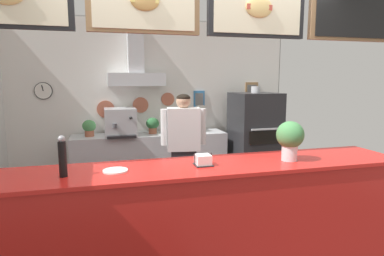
# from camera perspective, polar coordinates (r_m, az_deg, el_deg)

# --- Properties ---
(back_wall_assembly) EXTENTS (4.56, 2.92, 2.71)m
(back_wall_assembly) POSITION_cam_1_polar(r_m,az_deg,el_deg) (5.34, -6.59, 5.02)
(back_wall_assembly) COLOR gray
(back_wall_assembly) RESTS_ON ground_plane
(service_counter) EXTENTS (3.42, 0.65, 1.07)m
(service_counter) POSITION_cam_1_polar(r_m,az_deg,el_deg) (2.89, 2.71, -16.66)
(service_counter) COLOR red
(service_counter) RESTS_ON ground_plane
(back_prep_counter) EXTENTS (2.36, 0.54, 0.92)m
(back_prep_counter) POSITION_cam_1_polar(r_m,az_deg,el_deg) (5.26, -7.15, -6.03)
(back_prep_counter) COLOR silver
(back_prep_counter) RESTS_ON ground_plane
(pizza_oven) EXTENTS (0.68, 0.75, 1.65)m
(pizza_oven) POSITION_cam_1_polar(r_m,az_deg,el_deg) (5.38, 10.71, -2.25)
(pizza_oven) COLOR #232326
(pizza_oven) RESTS_ON ground_plane
(shop_worker) EXTENTS (0.55, 0.28, 1.59)m
(shop_worker) POSITION_cam_1_polar(r_m,az_deg,el_deg) (4.06, -1.46, -4.55)
(shop_worker) COLOR #232328
(shop_worker) RESTS_ON ground_plane
(espresso_machine) EXTENTS (0.46, 0.53, 0.41)m
(espresso_machine) POSITION_cam_1_polar(r_m,az_deg,el_deg) (5.07, -12.28, 1.00)
(espresso_machine) COLOR #B7BABF
(espresso_machine) RESTS_ON back_prep_counter
(potted_sage) EXTENTS (0.14, 0.14, 0.21)m
(potted_sage) POSITION_cam_1_polar(r_m,az_deg,el_deg) (5.34, 1.57, 0.69)
(potted_sage) COLOR #4C4C51
(potted_sage) RESTS_ON back_prep_counter
(potted_rosemary) EXTENTS (0.20, 0.20, 0.25)m
(potted_rosemary) POSITION_cam_1_polar(r_m,az_deg,el_deg) (5.17, -6.83, 0.59)
(potted_rosemary) COLOR #9E563D
(potted_rosemary) RESTS_ON back_prep_counter
(potted_basil) EXTENTS (0.20, 0.20, 0.25)m
(potted_basil) POSITION_cam_1_polar(r_m,az_deg,el_deg) (5.11, -17.35, 0.12)
(potted_basil) COLOR #9E563D
(potted_basil) RESTS_ON back_prep_counter
(potted_thyme) EXTENTS (0.24, 0.24, 0.25)m
(potted_thyme) POSITION_cam_1_polar(r_m,az_deg,el_deg) (5.21, -3.14, 0.66)
(potted_thyme) COLOR #9E563D
(potted_thyme) RESTS_ON back_prep_counter
(basil_vase) EXTENTS (0.23, 0.23, 0.34)m
(basil_vase) POSITION_cam_1_polar(r_m,az_deg,el_deg) (2.92, 16.58, -1.76)
(basil_vase) COLOR silver
(basil_vase) RESTS_ON service_counter
(condiment_plate) EXTENTS (0.19, 0.19, 0.01)m
(condiment_plate) POSITION_cam_1_polar(r_m,az_deg,el_deg) (2.57, -13.10, -7.19)
(condiment_plate) COLOR white
(condiment_plate) RESTS_ON service_counter
(pepper_grinder) EXTENTS (0.06, 0.06, 0.30)m
(pepper_grinder) POSITION_cam_1_polar(r_m,az_deg,el_deg) (2.51, -21.48, -4.61)
(pepper_grinder) COLOR black
(pepper_grinder) RESTS_ON service_counter
(napkin_holder) EXTENTS (0.15, 0.14, 0.10)m
(napkin_holder) POSITION_cam_1_polar(r_m,az_deg,el_deg) (2.67, 1.92, -5.65)
(napkin_holder) COLOR #262628
(napkin_holder) RESTS_ON service_counter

